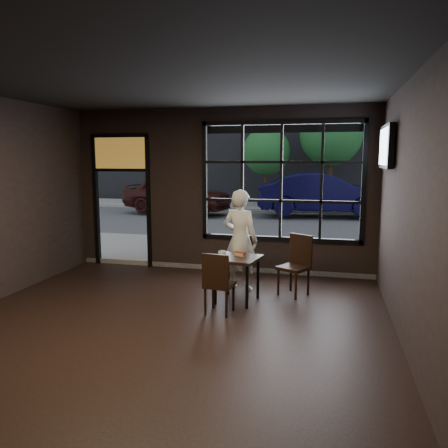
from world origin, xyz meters
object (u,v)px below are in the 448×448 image
(man, at_px, (240,240))
(navy_car, at_px, (322,194))
(cafe_table, at_px, (237,279))
(chair_near, at_px, (220,283))

(man, xyz_separation_m, navy_car, (1.20, 9.87, 0.04))
(cafe_table, xyz_separation_m, man, (-0.08, 0.65, 0.50))
(chair_near, distance_m, man, 1.29)
(cafe_table, relative_size, man, 0.42)
(chair_near, relative_size, navy_car, 0.19)
(chair_near, relative_size, man, 0.53)
(cafe_table, xyz_separation_m, chair_near, (-0.14, -0.57, 0.10))
(cafe_table, height_order, navy_car, navy_car)
(chair_near, xyz_separation_m, navy_car, (1.26, 11.09, 0.45))
(navy_car, bearing_deg, chair_near, 166.20)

